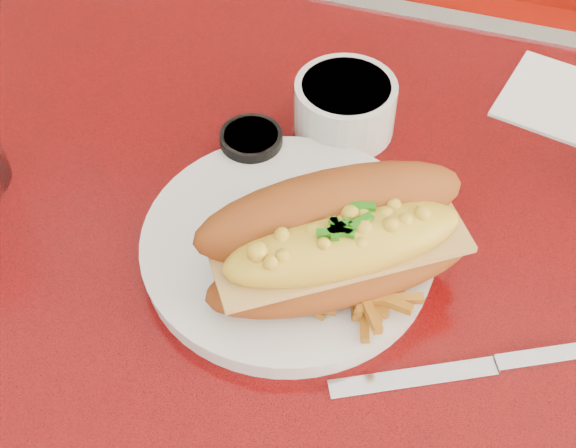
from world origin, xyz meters
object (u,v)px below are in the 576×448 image
(gravy_ramekin, at_px, (345,106))
(knife, at_px, (484,367))
(sauce_cup_left, at_px, (251,145))
(fork, at_px, (302,284))
(booth_bench_far, at_px, (460,110))
(diner_table, at_px, (370,376))
(mac_hoagie, at_px, (338,240))
(dinner_plate, at_px, (288,246))

(gravy_ramekin, bearing_deg, knife, -52.42)
(sauce_cup_left, height_order, knife, sauce_cup_left)
(fork, bearing_deg, knife, -111.02)
(booth_bench_far, distance_m, knife, 1.00)
(booth_bench_far, height_order, gravy_ramekin, booth_bench_far)
(diner_table, bearing_deg, mac_hoagie, -159.25)
(diner_table, height_order, knife, knife)
(booth_bench_far, bearing_deg, dinner_plate, -96.36)
(fork, bearing_deg, mac_hoagie, -60.73)
(diner_table, relative_size, mac_hoagie, 4.90)
(diner_table, distance_m, gravy_ramekin, 0.28)
(gravy_ramekin, relative_size, sauce_cup_left, 1.67)
(dinner_plate, bearing_deg, knife, -18.89)
(fork, relative_size, sauce_cup_left, 1.75)
(knife, bearing_deg, dinner_plate, 133.71)
(booth_bench_far, distance_m, mac_hoagie, 0.99)
(gravy_ramekin, height_order, sauce_cup_left, gravy_ramekin)
(knife, bearing_deg, booth_bench_far, 68.86)
(knife, bearing_deg, gravy_ramekin, 100.18)
(dinner_plate, xyz_separation_m, sauce_cup_left, (-0.07, 0.10, 0.01))
(knife, bearing_deg, sauce_cup_left, 119.46)
(gravy_ramekin, bearing_deg, mac_hoagie, -76.58)
(diner_table, relative_size, knife, 6.25)
(mac_hoagie, height_order, gravy_ramekin, mac_hoagie)
(diner_table, distance_m, dinner_plate, 0.19)
(mac_hoagie, height_order, sauce_cup_left, mac_hoagie)
(booth_bench_far, relative_size, gravy_ramekin, 9.43)
(booth_bench_far, bearing_deg, sauce_cup_left, -102.98)
(gravy_ramekin, height_order, knife, gravy_ramekin)
(mac_hoagie, bearing_deg, knife, -52.59)
(diner_table, distance_m, booth_bench_far, 0.87)
(dinner_plate, height_order, sauce_cup_left, sauce_cup_left)
(dinner_plate, bearing_deg, diner_table, -3.39)
(mac_hoagie, relative_size, fork, 1.89)
(mac_hoagie, bearing_deg, sauce_cup_left, 98.99)
(diner_table, xyz_separation_m, booth_bench_far, (0.00, 0.81, -0.32))
(fork, distance_m, knife, 0.16)
(dinner_plate, distance_m, knife, 0.20)
(diner_table, relative_size, gravy_ramekin, 9.67)
(diner_table, xyz_separation_m, knife, (0.10, -0.06, 0.16))
(diner_table, xyz_separation_m, dinner_plate, (-0.09, 0.01, 0.17))
(dinner_plate, relative_size, fork, 2.58)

